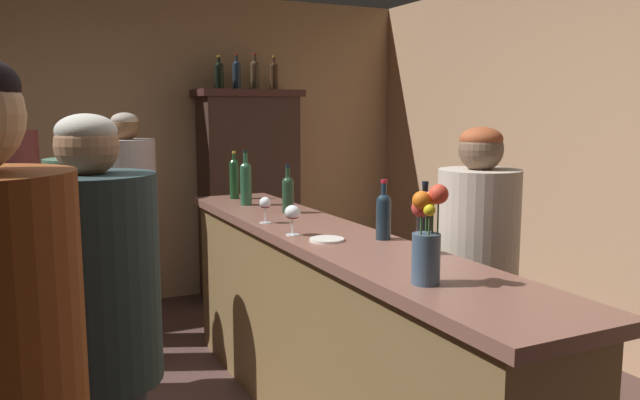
{
  "coord_description": "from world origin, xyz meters",
  "views": [
    {
      "loc": [
        -0.73,
        -2.44,
        1.66
      ],
      "look_at": [
        0.55,
        0.19,
        1.24
      ],
      "focal_mm": 35.51,
      "sensor_mm": 36.0,
      "label": 1
    }
  ],
  "objects_px": {
    "wine_bottle_pinot": "(288,192)",
    "wine_bottle_malbec": "(384,214)",
    "bar_counter": "(329,334)",
    "wine_bottle_rose": "(424,222)",
    "cheese_plate": "(327,240)",
    "patron_in_navy": "(98,359)",
    "display_bottle_midright": "(274,75)",
    "patron_redhead": "(17,219)",
    "wine_glass_front": "(293,214)",
    "patron_near_entrance": "(83,254)",
    "display_bottle_center": "(255,73)",
    "wine_bottle_syrah": "(234,177)",
    "wine_glass_mid": "(265,205)",
    "flower_arrangement": "(427,235)",
    "wine_bottle_merlot": "(246,181)",
    "display_bottle_midleft": "(237,74)",
    "bartender": "(476,277)",
    "patron_in_grey": "(129,220)",
    "display_cabinet": "(249,191)",
    "display_bottle_left": "(219,74)"
  },
  "relations": [
    {
      "from": "wine_bottle_pinot",
      "to": "wine_bottle_malbec",
      "type": "bearing_deg",
      "value": -83.85
    },
    {
      "from": "bar_counter",
      "to": "wine_bottle_rose",
      "type": "height_order",
      "value": "wine_bottle_rose"
    },
    {
      "from": "wine_bottle_malbec",
      "to": "cheese_plate",
      "type": "distance_m",
      "value": 0.29
    },
    {
      "from": "wine_bottle_pinot",
      "to": "patron_in_navy",
      "type": "height_order",
      "value": "patron_in_navy"
    },
    {
      "from": "bar_counter",
      "to": "display_bottle_midright",
      "type": "xyz_separation_m",
      "value": [
        0.71,
        2.47,
        1.43
      ]
    },
    {
      "from": "wine_bottle_pinot",
      "to": "patron_redhead",
      "type": "distance_m",
      "value": 1.76
    },
    {
      "from": "wine_glass_front",
      "to": "display_bottle_midright",
      "type": "distance_m",
      "value": 2.71
    },
    {
      "from": "patron_near_entrance",
      "to": "wine_glass_front",
      "type": "bearing_deg",
      "value": -10.9
    },
    {
      "from": "display_bottle_center",
      "to": "wine_bottle_syrah",
      "type": "bearing_deg",
      "value": -117.3
    },
    {
      "from": "wine_glass_mid",
      "to": "display_bottle_center",
      "type": "distance_m",
      "value": 2.33
    },
    {
      "from": "patron_near_entrance",
      "to": "flower_arrangement",
      "type": "bearing_deg",
      "value": -27.53
    },
    {
      "from": "wine_bottle_rose",
      "to": "wine_bottle_malbec",
      "type": "bearing_deg",
      "value": 89.93
    },
    {
      "from": "patron_in_navy",
      "to": "wine_bottle_syrah",
      "type": "bearing_deg",
      "value": 39.71
    },
    {
      "from": "bar_counter",
      "to": "wine_bottle_malbec",
      "type": "height_order",
      "value": "wine_bottle_malbec"
    },
    {
      "from": "wine_bottle_rose",
      "to": "patron_in_navy",
      "type": "xyz_separation_m",
      "value": [
        -1.35,
        -0.2,
        -0.29
      ]
    },
    {
      "from": "wine_bottle_merlot",
      "to": "display_bottle_midleft",
      "type": "xyz_separation_m",
      "value": [
        0.43,
        1.4,
        0.75
      ]
    },
    {
      "from": "wine_bottle_pinot",
      "to": "display_bottle_center",
      "type": "bearing_deg",
      "value": 75.43
    },
    {
      "from": "patron_redhead",
      "to": "wine_bottle_pinot",
      "type": "bearing_deg",
      "value": 15.93
    },
    {
      "from": "bartender",
      "to": "patron_near_entrance",
      "type": "bearing_deg",
      "value": -53.44
    },
    {
      "from": "display_bottle_center",
      "to": "display_bottle_midright",
      "type": "relative_size",
      "value": 1.05
    },
    {
      "from": "wine_bottle_pinot",
      "to": "patron_in_grey",
      "type": "xyz_separation_m",
      "value": [
        -0.74,
        1.11,
        -0.28
      ]
    },
    {
      "from": "wine_glass_front",
      "to": "flower_arrangement",
      "type": "relative_size",
      "value": 0.42
    },
    {
      "from": "display_bottle_midright",
      "to": "display_cabinet",
      "type": "bearing_deg",
      "value": 180.0
    },
    {
      "from": "patron_redhead",
      "to": "bartender",
      "type": "relative_size",
      "value": 1.09
    },
    {
      "from": "patron_redhead",
      "to": "wine_glass_front",
      "type": "bearing_deg",
      "value": -3.25
    },
    {
      "from": "display_bottle_midleft",
      "to": "patron_in_navy",
      "type": "bearing_deg",
      "value": -115.69
    },
    {
      "from": "patron_redhead",
      "to": "bartender",
      "type": "xyz_separation_m",
      "value": [
        1.96,
        -2.07,
        -0.11
      ]
    },
    {
      "from": "wine_glass_front",
      "to": "patron_in_navy",
      "type": "xyz_separation_m",
      "value": [
        -1.01,
        -0.81,
        -0.26
      ]
    },
    {
      "from": "wine_glass_front",
      "to": "display_cabinet",
      "type": "bearing_deg",
      "value": 75.14
    },
    {
      "from": "wine_bottle_merlot",
      "to": "display_bottle_left",
      "type": "xyz_separation_m",
      "value": [
        0.27,
        1.4,
        0.75
      ]
    },
    {
      "from": "patron_in_grey",
      "to": "display_bottle_midleft",
      "type": "bearing_deg",
      "value": 110.45
    },
    {
      "from": "flower_arrangement",
      "to": "display_bottle_midleft",
      "type": "bearing_deg",
      "value": 82.05
    },
    {
      "from": "bar_counter",
      "to": "bartender",
      "type": "relative_size",
      "value": 2.0
    },
    {
      "from": "patron_in_navy",
      "to": "display_cabinet",
      "type": "bearing_deg",
      "value": 41.0
    },
    {
      "from": "wine_bottle_pinot",
      "to": "bartender",
      "type": "bearing_deg",
      "value": -65.13
    },
    {
      "from": "display_bottle_midright",
      "to": "bar_counter",
      "type": "bearing_deg",
      "value": -106.08
    },
    {
      "from": "patron_in_navy",
      "to": "bartender",
      "type": "relative_size",
      "value": 1.04
    },
    {
      "from": "wine_bottle_merlot",
      "to": "patron_redhead",
      "type": "height_order",
      "value": "patron_redhead"
    },
    {
      "from": "flower_arrangement",
      "to": "patron_redhead",
      "type": "xyz_separation_m",
      "value": [
        -1.28,
        2.61,
        -0.26
      ]
    },
    {
      "from": "display_bottle_midleft",
      "to": "display_bottle_left",
      "type": "bearing_deg",
      "value": 180.0
    },
    {
      "from": "display_cabinet",
      "to": "wine_bottle_merlot",
      "type": "distance_m",
      "value": 1.52
    },
    {
      "from": "wine_bottle_malbec",
      "to": "wine_glass_mid",
      "type": "distance_m",
      "value": 0.74
    },
    {
      "from": "cheese_plate",
      "to": "wine_glass_mid",
      "type": "bearing_deg",
      "value": 98.83
    },
    {
      "from": "wine_bottle_merlot",
      "to": "patron_near_entrance",
      "type": "height_order",
      "value": "patron_near_entrance"
    },
    {
      "from": "display_bottle_midleft",
      "to": "patron_redhead",
      "type": "bearing_deg",
      "value": -154.73
    },
    {
      "from": "display_bottle_left",
      "to": "patron_in_navy",
      "type": "bearing_deg",
      "value": -113.46
    },
    {
      "from": "display_cabinet",
      "to": "cheese_plate",
      "type": "distance_m",
      "value": 2.69
    },
    {
      "from": "wine_bottle_rose",
      "to": "patron_in_grey",
      "type": "xyz_separation_m",
      "value": [
        -0.84,
        2.35,
        -0.3
      ]
    },
    {
      "from": "flower_arrangement",
      "to": "patron_near_entrance",
      "type": "height_order",
      "value": "patron_near_entrance"
    },
    {
      "from": "cheese_plate",
      "to": "display_bottle_midleft",
      "type": "bearing_deg",
      "value": 80.02
    }
  ]
}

